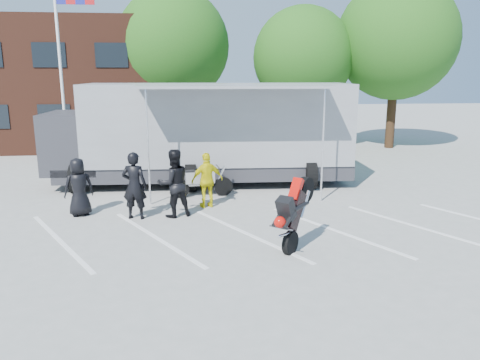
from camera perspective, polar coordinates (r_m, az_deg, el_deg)
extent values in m
plane|color=#A0A09B|center=(11.51, 0.53, -8.29)|extent=(100.00, 100.00, 0.00)
cube|color=white|center=(12.44, -0.02, -6.60)|extent=(18.09, 13.33, 0.01)
cube|color=#4F2619|center=(29.95, -23.68, 10.66)|extent=(18.00, 8.00, 7.00)
cylinder|color=white|center=(21.29, -20.96, 11.70)|extent=(0.12, 0.12, 8.00)
cylinder|color=#382314|center=(26.78, -7.89, 7.42)|extent=(0.50, 0.50, 3.24)
sphere|color=#1B5715|center=(26.69, -8.17, 15.91)|extent=(6.12, 6.12, 6.12)
cylinder|color=#382314|center=(26.55, 7.46, 7.00)|extent=(0.50, 0.50, 2.88)
sphere|color=#1B5715|center=(26.42, 7.69, 14.61)|extent=(5.44, 5.44, 5.44)
cylinder|color=#382314|center=(27.67, 17.92, 7.29)|extent=(0.50, 0.50, 3.42)
sphere|color=#1B5715|center=(27.62, 18.54, 15.94)|extent=(6.46, 6.46, 6.46)
imported|color=black|center=(14.61, -19.06, -0.82)|extent=(1.00, 0.84, 1.74)
imported|color=black|center=(13.82, -12.74, -0.67)|extent=(0.80, 0.62, 1.97)
imported|color=black|center=(13.81, -8.08, -0.40)|extent=(1.19, 1.06, 2.01)
imported|color=yellow|center=(14.69, -4.02, -0.03)|extent=(1.10, 0.70, 1.75)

